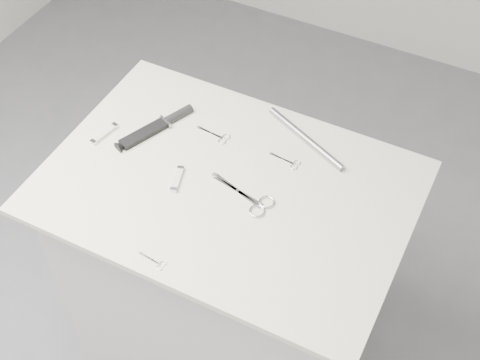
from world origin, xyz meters
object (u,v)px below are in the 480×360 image
at_px(embroidery_scissors_a, 218,136).
at_px(embroidery_scissors_b, 289,162).
at_px(large_shears, 253,201).
at_px(sheathed_knife, 160,125).
at_px(tiny_scissors, 156,262).
at_px(pocket_knife_a, 104,134).
at_px(plinth, 229,279).
at_px(metal_rail, 306,138).
at_px(pocket_knife_b, 177,179).

xyz_separation_m(embroidery_scissors_a, embroidery_scissors_b, (0.23, 0.00, -0.00)).
distance_m(large_shears, sheathed_knife, 0.39).
distance_m(tiny_scissors, sheathed_knife, 0.48).
bearing_deg(embroidery_scissors_a, pocket_knife_a, -148.44).
distance_m(plinth, tiny_scissors, 0.56).
xyz_separation_m(embroidery_scissors_b, sheathed_knife, (-0.40, -0.04, 0.01)).
bearing_deg(metal_rail, pocket_knife_b, -130.14).
height_order(embroidery_scissors_b, pocket_knife_b, pocket_knife_b).
height_order(plinth, pocket_knife_b, pocket_knife_b).
height_order(pocket_knife_a, pocket_knife_b, same).
xyz_separation_m(embroidery_scissors_b, metal_rail, (0.01, 0.10, 0.01)).
bearing_deg(pocket_knife_a, large_shears, -81.99).
relative_size(embroidery_scissors_a, pocket_knife_a, 1.04).
bearing_deg(sheathed_knife, embroidery_scissors_b, -60.39).
height_order(plinth, large_shears, large_shears).
bearing_deg(sheathed_knife, plinth, -87.92).
bearing_deg(embroidery_scissors_a, sheathed_knife, -160.21).
distance_m(embroidery_scissors_a, metal_rail, 0.25).
height_order(embroidery_scissors_a, pocket_knife_a, pocket_knife_a).
xyz_separation_m(plinth, tiny_scissors, (-0.04, -0.31, 0.47)).
height_order(plinth, tiny_scissors, tiny_scissors).
bearing_deg(pocket_knife_a, tiny_scissors, -119.11).
bearing_deg(plinth, embroidery_scissors_b, 52.69).
height_order(plinth, embroidery_scissors_a, embroidery_scissors_a).
bearing_deg(sheathed_knife, embroidery_scissors_a, -52.59).
bearing_deg(metal_rail, tiny_scissors, -106.37).
relative_size(plinth, embroidery_scissors_b, 9.54).
distance_m(embroidery_scissors_b, pocket_knife_a, 0.54).
bearing_deg(embroidery_scissors_a, tiny_scissors, -75.63).
xyz_separation_m(sheathed_knife, metal_rail, (0.40, 0.14, 0.00)).
bearing_deg(plinth, tiny_scissors, -97.50).
xyz_separation_m(embroidery_scissors_a, sheathed_knife, (-0.17, -0.04, 0.01)).
distance_m(embroidery_scissors_b, metal_rail, 0.10).
bearing_deg(plinth, pocket_knife_b, -159.91).
height_order(sheathed_knife, metal_rail, sheathed_knife).
bearing_deg(pocket_knife_b, large_shears, -99.35).
height_order(tiny_scissors, sheathed_knife, sheathed_knife).
relative_size(large_shears, pocket_knife_b, 2.13).
distance_m(sheathed_knife, pocket_knife_a, 0.16).
bearing_deg(pocket_knife_a, embroidery_scissors_b, -63.22).
bearing_deg(pocket_knife_b, pocket_knife_a, 62.47).
xyz_separation_m(plinth, pocket_knife_a, (-0.41, 0.01, 0.48)).
xyz_separation_m(tiny_scissors, pocket_knife_b, (-0.09, 0.26, 0.00)).
relative_size(embroidery_scissors_b, sheathed_knife, 0.39).
bearing_deg(tiny_scissors, large_shears, 72.16).
bearing_deg(large_shears, pocket_knife_b, -158.99).
relative_size(sheathed_knife, pocket_knife_a, 2.39).
bearing_deg(embroidery_scissors_a, pocket_knife_b, -89.85).
height_order(plinth, pocket_knife_a, pocket_knife_a).
bearing_deg(large_shears, tiny_scissors, -100.42).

